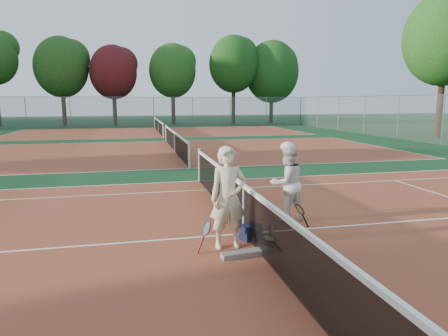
% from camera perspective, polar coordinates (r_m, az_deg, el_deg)
% --- Properties ---
extents(ground, '(130.00, 130.00, 0.00)m').
position_cam_1_polar(ground, '(8.17, 2.87, -9.38)').
color(ground, '#0E3318').
rests_on(ground, ground).
extents(court_main, '(23.77, 10.97, 0.01)m').
position_cam_1_polar(court_main, '(8.17, 2.87, -9.36)').
color(court_main, brown).
rests_on(court_main, ground).
extents(court_far_a, '(23.77, 10.97, 0.01)m').
position_cam_1_polar(court_far_a, '(21.21, -7.03, 2.36)').
color(court_far_a, brown).
rests_on(court_far_a, ground).
extents(court_far_b, '(23.77, 10.97, 0.01)m').
position_cam_1_polar(court_far_b, '(34.60, -9.33, 5.10)').
color(court_far_b, brown).
rests_on(court_far_b, ground).
extents(net_main, '(0.10, 10.98, 1.02)m').
position_cam_1_polar(net_main, '(8.02, 2.90, -5.93)').
color(net_main, black).
rests_on(net_main, ground).
extents(net_far_a, '(0.10, 10.98, 1.02)m').
position_cam_1_polar(net_far_a, '(21.15, -7.05, 3.73)').
color(net_far_a, black).
rests_on(net_far_a, ground).
extents(net_far_b, '(0.10, 10.98, 1.02)m').
position_cam_1_polar(net_far_b, '(34.57, -9.35, 5.94)').
color(net_far_b, black).
rests_on(net_far_b, ground).
extents(fence_back, '(32.00, 0.06, 3.00)m').
position_cam_1_polar(fence_back, '(41.50, -10.00, 7.89)').
color(fence_back, slate).
rests_on(fence_back, ground).
extents(player_a, '(0.70, 0.48, 1.86)m').
position_cam_1_polar(player_a, '(7.21, 0.62, -4.26)').
color(player_a, beige).
rests_on(player_a, ground).
extents(player_b, '(0.97, 0.83, 1.71)m').
position_cam_1_polar(player_b, '(8.92, 8.97, -2.16)').
color(player_b, white).
rests_on(player_b, ground).
extents(racket_red, '(0.32, 0.33, 0.57)m').
position_cam_1_polar(racket_red, '(7.16, -2.51, -9.77)').
color(racket_red, maroon).
rests_on(racket_red, ground).
extents(racket_black_held, '(0.39, 0.35, 0.53)m').
position_cam_1_polar(racket_black_held, '(8.55, 10.76, -6.80)').
color(racket_black_held, black).
rests_on(racket_black_held, ground).
extents(racket_spare, '(0.38, 0.64, 0.14)m').
position_cam_1_polar(racket_spare, '(7.67, 6.42, -10.16)').
color(racket_spare, black).
rests_on(racket_spare, ground).
extents(sports_bag_navy, '(0.45, 0.39, 0.30)m').
position_cam_1_polar(sports_bag_navy, '(7.83, 3.75, -9.09)').
color(sports_bag_navy, black).
rests_on(sports_bag_navy, ground).
extents(sports_bag_purple, '(0.37, 0.36, 0.25)m').
position_cam_1_polar(sports_bag_purple, '(7.83, 4.19, -9.28)').
color(sports_bag_purple, black).
rests_on(sports_bag_purple, ground).
extents(net_cover_canvas, '(0.90, 0.31, 0.09)m').
position_cam_1_polar(net_cover_canvas, '(7.07, 3.13, -12.09)').
color(net_cover_canvas, slate).
rests_on(net_cover_canvas, ground).
extents(water_bottle, '(0.09, 0.09, 0.30)m').
position_cam_1_polar(water_bottle, '(7.98, 6.75, -8.77)').
color(water_bottle, '#C9DFFF').
rests_on(water_bottle, ground).
extents(tree_back_1, '(5.45, 5.45, 9.19)m').
position_cam_1_polar(tree_back_1, '(45.79, -22.22, 13.17)').
color(tree_back_1, '#382314').
rests_on(tree_back_1, ground).
extents(tree_back_maroon, '(4.92, 4.92, 8.42)m').
position_cam_1_polar(tree_back_maroon, '(44.76, -15.55, 13.02)').
color(tree_back_maroon, '#382314').
rests_on(tree_back_maroon, ground).
extents(tree_back_3, '(5.16, 5.16, 8.86)m').
position_cam_1_polar(tree_back_3, '(45.58, -7.37, 13.60)').
color(tree_back_3, '#382314').
rests_on(tree_back_3, ground).
extents(tree_back_4, '(5.52, 5.52, 9.84)m').
position_cam_1_polar(tree_back_4, '(46.08, 1.38, 14.59)').
color(tree_back_4, '#382314').
rests_on(tree_back_4, ground).
extents(tree_back_5, '(6.20, 6.20, 9.49)m').
position_cam_1_polar(tree_back_5, '(47.83, 6.86, 13.47)').
color(tree_back_5, '#382314').
rests_on(tree_back_5, ground).
extents(tree_right_1, '(5.75, 5.75, 10.27)m').
position_cam_1_polar(tree_right_1, '(33.26, 29.12, 15.86)').
color(tree_right_1, '#382314').
rests_on(tree_right_1, ground).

